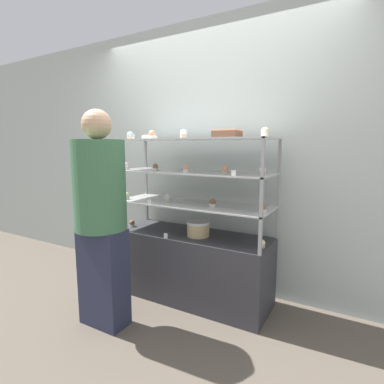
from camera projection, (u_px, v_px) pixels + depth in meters
name	position (u px, v px, depth m)	size (l,w,h in m)	color
ground_plane	(192.00, 297.00, 2.81)	(20.00, 20.00, 0.00)	brown
back_wall	(212.00, 157.00, 2.96)	(8.00, 0.05, 2.60)	#A8B2AD
display_base	(192.00, 266.00, 2.76)	(1.42, 0.50, 0.62)	#333338
display_riser_lower	(192.00, 205.00, 2.68)	(1.42, 0.50, 0.28)	#99999E
display_riser_middle	(192.00, 173.00, 2.64)	(1.42, 0.50, 0.28)	#99999E
display_riser_upper	(192.00, 140.00, 2.59)	(1.42, 0.50, 0.28)	#99999E
layer_cake_centerpiece	(198.00, 229.00, 2.63)	(0.20, 0.20, 0.13)	#DBBC84
sheet_cake_frosted	(227.00, 134.00, 2.44)	(0.21, 0.18, 0.07)	brown
cupcake_0	(132.00, 223.00, 2.97)	(0.05, 0.05, 0.06)	beige
cupcake_1	(262.00, 244.00, 2.34)	(0.05, 0.05, 0.06)	#CCB28C
price_tag_0	(166.00, 236.00, 2.58)	(0.04, 0.00, 0.04)	white
cupcake_2	(126.00, 196.00, 2.87)	(0.06, 0.06, 0.07)	beige
cupcake_3	(167.00, 198.00, 2.73)	(0.06, 0.06, 0.07)	beige
cupcake_4	(213.00, 203.00, 2.50)	(0.06, 0.06, 0.07)	white
cupcake_5	(263.00, 208.00, 2.29)	(0.06, 0.06, 0.07)	beige
price_tag_1	(149.00, 202.00, 2.62)	(0.04, 0.00, 0.04)	white
cupcake_6	(126.00, 166.00, 2.87)	(0.05, 0.05, 0.07)	beige
cupcake_7	(155.00, 167.00, 2.69)	(0.05, 0.05, 0.07)	beige
cupcake_8	(186.00, 168.00, 2.54)	(0.05, 0.05, 0.07)	white
cupcake_9	(225.00, 170.00, 2.41)	(0.05, 0.05, 0.07)	#CCB28C
cupcake_10	(262.00, 171.00, 2.24)	(0.05, 0.05, 0.07)	#CCB28C
price_tag_2	(234.00, 173.00, 2.19)	(0.04, 0.00, 0.04)	white
cupcake_11	(130.00, 136.00, 2.85)	(0.06, 0.06, 0.07)	#CCB28C
cupcake_12	(152.00, 135.00, 2.64)	(0.06, 0.06, 0.07)	white
cupcake_13	(183.00, 134.00, 2.49)	(0.06, 0.06, 0.07)	#CCB28C
cupcake_14	(265.00, 132.00, 2.24)	(0.06, 0.06, 0.07)	white
price_tag_3	(133.00, 136.00, 2.61)	(0.04, 0.00, 0.04)	white
donut_glazed	(149.00, 137.00, 2.78)	(0.14, 0.14, 0.04)	#EFE5CC
customer_figure	(101.00, 214.00, 2.27)	(0.39, 0.39, 1.67)	#282D47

